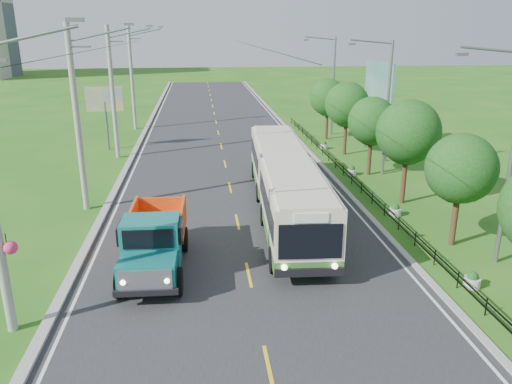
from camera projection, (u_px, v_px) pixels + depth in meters
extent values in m
plane|color=#206217|center=(249.00, 275.00, 20.56)|extent=(240.00, 240.00, 0.00)
cube|color=#28282B|center=(224.00, 157.00, 39.45)|extent=(14.00, 120.00, 0.02)
cube|color=#9E9E99|center=(131.00, 159.00, 38.65)|extent=(0.40, 120.00, 0.15)
cube|color=#9E9E99|center=(312.00, 154.00, 40.20)|extent=(0.30, 120.00, 0.10)
cube|color=silver|center=(138.00, 160.00, 38.72)|extent=(0.12, 120.00, 0.00)
cube|color=silver|center=(306.00, 155.00, 40.16)|extent=(0.12, 120.00, 0.00)
cube|color=yellow|center=(249.00, 275.00, 20.55)|extent=(0.12, 2.20, 0.00)
cube|color=black|center=(343.00, 171.00, 34.55)|extent=(0.04, 40.00, 0.60)
cube|color=slate|center=(75.00, 20.00, 14.09)|extent=(0.50, 0.18, 0.12)
sphere|color=#D83366|center=(11.00, 248.00, 15.94)|extent=(0.44, 0.44, 0.44)
cylinder|color=gray|center=(77.00, 121.00, 26.61)|extent=(0.32, 0.32, 10.00)
cube|color=slate|center=(79.00, 47.00, 25.49)|extent=(1.20, 0.10, 0.10)
cube|color=slate|center=(129.00, 24.00, 25.43)|extent=(0.50, 0.18, 0.12)
cylinder|color=gray|center=(113.00, 94.00, 37.95)|extent=(0.32, 0.32, 10.00)
cube|color=slate|center=(115.00, 42.00, 36.82)|extent=(1.20, 0.10, 0.10)
cube|color=slate|center=(150.00, 26.00, 36.76)|extent=(0.50, 0.18, 0.12)
cylinder|color=gray|center=(132.00, 79.00, 49.28)|extent=(0.32, 0.32, 10.00)
cube|color=slate|center=(134.00, 39.00, 48.16)|extent=(1.20, 0.10, 0.10)
cube|color=slate|center=(161.00, 27.00, 48.10)|extent=(0.50, 0.18, 0.12)
cylinder|color=#382314|center=(455.00, 215.00, 23.04)|extent=(0.28, 0.28, 2.97)
sphere|color=#164614|center=(461.00, 168.00, 22.35)|extent=(3.18, 3.18, 3.18)
sphere|color=#164614|center=(458.00, 179.00, 23.04)|extent=(2.33, 2.33, 2.33)
cylinder|color=#382314|center=(404.00, 175.00, 28.65)|extent=(0.28, 0.28, 3.36)
sphere|color=#164614|center=(408.00, 132.00, 27.87)|extent=(3.60, 3.60, 3.60)
sphere|color=#164614|center=(407.00, 142.00, 28.59)|extent=(2.64, 2.64, 2.64)
cylinder|color=#382314|center=(370.00, 153.00, 34.37)|extent=(0.28, 0.28, 3.02)
sphere|color=#164614|center=(372.00, 121.00, 33.67)|extent=(3.24, 3.24, 3.24)
sphere|color=#164614|center=(372.00, 129.00, 34.36)|extent=(2.38, 2.38, 2.38)
cylinder|color=#382314|center=(345.00, 134.00, 40.00)|extent=(0.28, 0.28, 3.25)
sphere|color=#164614|center=(347.00, 104.00, 39.25)|extent=(3.48, 3.48, 3.48)
sphere|color=#164614|center=(347.00, 112.00, 39.96)|extent=(2.55, 2.55, 2.55)
cylinder|color=#382314|center=(327.00, 122.00, 45.70)|extent=(0.28, 0.28, 3.08)
sphere|color=#164614|center=(328.00, 97.00, 44.98)|extent=(3.30, 3.30, 3.30)
sphere|color=#164614|center=(328.00, 104.00, 45.68)|extent=(2.42, 2.42, 2.42)
cylinder|color=slate|center=(511.00, 162.00, 20.33)|extent=(0.20, 0.20, 9.00)
cylinder|color=slate|center=(495.00, 50.00, 18.81)|extent=(2.80, 0.10, 0.34)
cube|color=slate|center=(462.00, 54.00, 18.72)|extent=(0.45, 0.16, 0.12)
cylinder|color=slate|center=(387.00, 110.00, 33.55)|extent=(0.20, 0.20, 9.00)
cylinder|color=slate|center=(372.00, 42.00, 32.04)|extent=(2.80, 0.10, 0.34)
cube|color=slate|center=(352.00, 44.00, 31.94)|extent=(0.45, 0.16, 0.12)
cylinder|color=slate|center=(333.00, 87.00, 46.77)|extent=(0.20, 0.20, 9.00)
cylinder|color=slate|center=(321.00, 38.00, 45.26)|extent=(2.80, 0.10, 0.34)
cube|color=slate|center=(306.00, 40.00, 45.17)|extent=(0.45, 0.16, 0.12)
cylinder|color=silver|center=(472.00, 283.00, 19.53)|extent=(0.64, 0.64, 0.40)
sphere|color=#164614|center=(473.00, 277.00, 19.46)|extent=(0.44, 0.44, 0.44)
cylinder|color=silver|center=(395.00, 212.00, 27.09)|extent=(0.64, 0.64, 0.40)
sphere|color=#164614|center=(395.00, 208.00, 27.01)|extent=(0.44, 0.44, 0.44)
cylinder|color=silver|center=(352.00, 172.00, 34.65)|extent=(0.64, 0.64, 0.40)
sphere|color=#164614|center=(352.00, 169.00, 34.57)|extent=(0.44, 0.44, 0.44)
cylinder|color=silver|center=(324.00, 147.00, 42.20)|extent=(0.64, 0.64, 0.40)
sphere|color=#164614|center=(324.00, 144.00, 42.13)|extent=(0.44, 0.44, 0.44)
cylinder|color=slate|center=(107.00, 126.00, 41.58)|extent=(0.20, 0.20, 4.00)
cube|color=yellow|center=(104.00, 99.00, 40.90)|extent=(3.00, 0.15, 2.00)
cylinder|color=slate|center=(387.00, 129.00, 37.64)|extent=(0.24, 0.24, 5.00)
cylinder|color=slate|center=(366.00, 118.00, 42.36)|extent=(0.24, 0.24, 5.00)
cube|color=#144C47|center=(379.00, 81.00, 38.98)|extent=(0.20, 6.00, 3.00)
cube|color=#356E2C|center=(295.00, 229.00, 23.02)|extent=(3.15, 8.27, 0.60)
cube|color=beige|center=(296.00, 202.00, 22.60)|extent=(3.15, 8.27, 2.09)
cube|color=black|center=(296.00, 201.00, 22.60)|extent=(3.16, 7.63, 1.03)
cube|color=#356E2C|center=(276.00, 175.00, 31.52)|extent=(3.12, 7.73, 0.60)
cube|color=beige|center=(276.00, 155.00, 31.10)|extent=(3.12, 7.73, 2.09)
cube|color=black|center=(276.00, 154.00, 31.10)|extent=(3.13, 7.08, 1.03)
cube|color=#4C4C4C|center=(284.00, 179.00, 27.07)|extent=(2.60, 1.22, 2.58)
cube|color=black|center=(310.00, 242.00, 18.78)|extent=(2.44, 0.20, 1.41)
cylinder|color=black|center=(274.00, 260.00, 20.62)|extent=(0.41, 1.15, 1.13)
cylinder|color=black|center=(332.00, 258.00, 20.76)|extent=(0.41, 1.15, 1.13)
cylinder|color=black|center=(264.00, 215.00, 25.67)|extent=(0.41, 1.15, 1.13)
cylinder|color=black|center=(311.00, 214.00, 25.81)|extent=(0.41, 1.15, 1.13)
cylinder|color=black|center=(259.00, 192.00, 29.17)|extent=(0.41, 1.15, 1.13)
cylinder|color=black|center=(301.00, 192.00, 29.31)|extent=(0.41, 1.15, 1.13)
cylinder|color=black|center=(255.00, 170.00, 33.91)|extent=(0.41, 1.15, 1.13)
cylinder|color=black|center=(290.00, 169.00, 34.05)|extent=(0.41, 1.15, 1.13)
cube|color=#12716F|center=(148.00, 272.00, 18.43)|extent=(2.16, 1.48, 1.01)
cube|color=#12716F|center=(152.00, 243.00, 19.71)|extent=(2.27, 1.68, 2.02)
cube|color=black|center=(151.00, 231.00, 19.55)|extent=(2.48, 1.39, 0.71)
cube|color=black|center=(155.00, 256.00, 20.77)|extent=(1.20, 6.08, 0.25)
cube|color=#E05A15|center=(158.00, 219.00, 22.08)|extent=(2.41, 3.09, 1.31)
cylinder|color=black|center=(121.00, 284.00, 18.71)|extent=(0.39, 1.12, 1.11)
cylinder|color=black|center=(178.00, 281.00, 18.88)|extent=(0.39, 1.12, 1.11)
cylinder|color=black|center=(136.00, 241.00, 22.53)|extent=(0.39, 1.12, 1.11)
cylinder|color=black|center=(184.00, 239.00, 22.70)|extent=(0.39, 1.12, 1.11)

